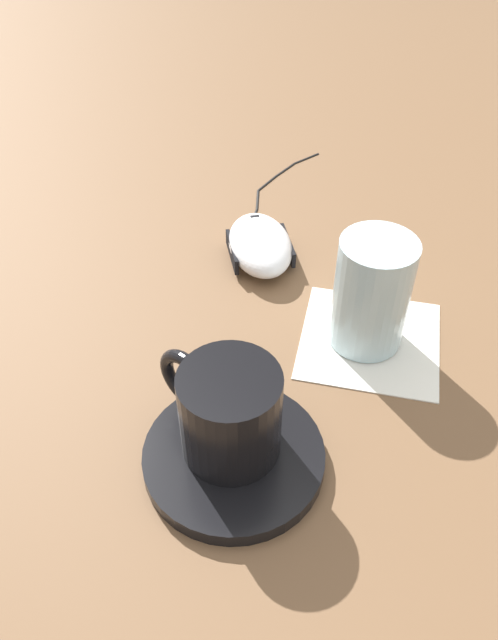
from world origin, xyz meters
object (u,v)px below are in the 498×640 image
saucer (234,457)px  coffee_cup (227,411)px  computer_mouse (260,245)px  drinking_glass (372,293)px

saucer → coffee_cup: 0.05m
saucer → computer_mouse: bearing=-59.6°
coffee_cup → computer_mouse: 0.24m
saucer → drinking_glass: size_ratio=1.30×
coffee_cup → drinking_glass: size_ratio=1.02×
coffee_cup → drinking_glass: drinking_glass is taller
saucer → computer_mouse: (0.13, -0.21, 0.01)m
saucer → coffee_cup: bearing=-27.5°
saucer → computer_mouse: size_ratio=1.16×
saucer → drinking_glass: (-0.02, -0.17, 0.05)m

